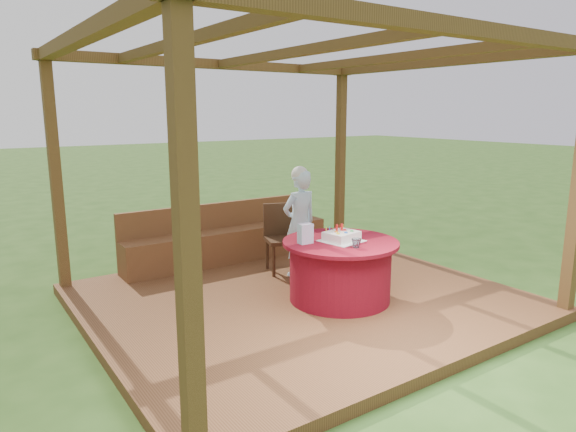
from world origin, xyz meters
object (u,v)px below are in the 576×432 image
at_px(chair, 282,234).
at_px(gift_bag, 305,234).
at_px(table, 340,270).
at_px(birthday_cake, 342,236).
at_px(drinking_glass, 356,243).
at_px(bench, 229,242).
at_px(elderly_woman, 300,221).

relative_size(chair, gift_bag, 4.09).
xyz_separation_m(table, birthday_cake, (0.00, -0.01, 0.38)).
bearing_deg(gift_bag, drinking_glass, -49.60).
distance_m(bench, drinking_glass, 2.42).
bearing_deg(table, gift_bag, 161.02).
xyz_separation_m(gift_bag, drinking_glass, (0.33, -0.44, -0.06)).
relative_size(table, drinking_glass, 12.26).
height_order(bench, birthday_cake, birthday_cake).
height_order(table, chair, chair).
bearing_deg(table, birthday_cake, -85.65).
height_order(bench, chair, chair).
height_order(elderly_woman, birthday_cake, elderly_woman).
height_order(birthday_cake, gift_bag, gift_bag).
bearing_deg(birthday_cake, bench, 98.05).
bearing_deg(gift_bag, table, -15.46).
distance_m(table, chair, 1.27).
xyz_separation_m(chair, birthday_cake, (-0.06, -1.27, 0.24)).
bearing_deg(elderly_woman, table, -98.15).
relative_size(birthday_cake, gift_bag, 2.15).
height_order(table, gift_bag, gift_bag).
height_order(table, birthday_cake, birthday_cake).
xyz_separation_m(bench, elderly_woman, (0.43, -1.10, 0.43)).
distance_m(birthday_cake, gift_bag, 0.41).
xyz_separation_m(elderly_woman, gift_bag, (-0.52, -0.83, 0.08)).
bearing_deg(table, chair, 87.08).
distance_m(chair, gift_bag, 1.25).
distance_m(birthday_cake, drinking_glass, 0.30).
height_order(chair, drinking_glass, chair).
bearing_deg(bench, chair, -65.86).
xyz_separation_m(birthday_cake, drinking_glass, (-0.05, -0.29, -0.01)).
distance_m(table, gift_bag, 0.59).
relative_size(table, chair, 1.45).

